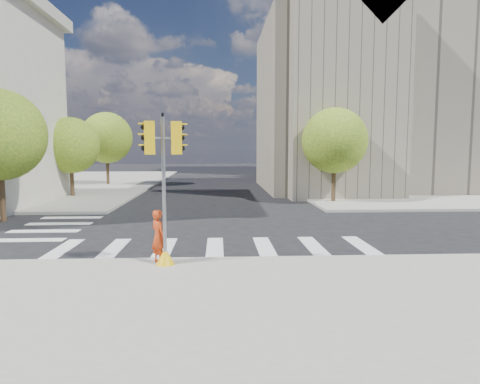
% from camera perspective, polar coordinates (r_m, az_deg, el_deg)
% --- Properties ---
extents(ground, '(160.00, 160.00, 0.00)m').
position_cam_1_polar(ground, '(17.62, -2.98, -5.85)').
color(ground, black).
rests_on(ground, ground).
extents(sidewalk_near, '(30.00, 14.00, 0.15)m').
position_cam_1_polar(sidewalk_near, '(7.17, -3.10, -23.40)').
color(sidewalk_near, gray).
rests_on(sidewalk_near, ground).
extents(sidewalk_far_right, '(28.00, 40.00, 0.15)m').
position_cam_1_polar(sidewalk_far_right, '(47.77, 21.82, 1.26)').
color(sidewalk_far_right, gray).
rests_on(sidewalk_far_right, ground).
extents(sidewalk_far_left, '(28.00, 40.00, 0.15)m').
position_cam_1_polar(sidewalk_far_left, '(47.80, -27.68, 1.01)').
color(sidewalk_far_left, gray).
rests_on(sidewalk_far_left, ground).
extents(civic_building, '(26.00, 16.00, 19.39)m').
position_cam_1_polar(civic_building, '(39.73, 20.54, 10.84)').
color(civic_building, gray).
rests_on(civic_building, ground).
extents(office_tower, '(20.00, 18.00, 30.00)m').
position_cam_1_polar(office_tower, '(64.22, 17.85, 15.86)').
color(office_tower, '#9EA0A3').
rests_on(office_tower, ground).
extents(tree_lw_mid, '(4.00, 4.00, 5.77)m').
position_cam_1_polar(tree_lw_mid, '(32.98, -21.65, 5.79)').
color(tree_lw_mid, '#382616').
rests_on(tree_lw_mid, ground).
extents(tree_lw_far, '(4.80, 4.80, 6.95)m').
position_cam_1_polar(tree_lw_far, '(42.59, -17.36, 6.91)').
color(tree_lw_far, '#382616').
rests_on(tree_lw_far, ground).
extents(tree_re_near, '(4.20, 4.20, 6.16)m').
position_cam_1_polar(tree_re_near, '(28.26, 12.49, 6.71)').
color(tree_re_near, '#382616').
rests_on(tree_re_near, ground).
extents(tree_re_mid, '(4.60, 4.60, 6.66)m').
position_cam_1_polar(tree_re_mid, '(39.96, 7.92, 6.94)').
color(tree_re_mid, '#382616').
rests_on(tree_re_mid, ground).
extents(tree_re_far, '(4.00, 4.00, 5.88)m').
position_cam_1_polar(tree_re_far, '(51.80, 5.41, 6.18)').
color(tree_re_far, '#382616').
rests_on(tree_re_far, ground).
extents(lamp_near, '(0.35, 0.18, 8.11)m').
position_cam_1_polar(lamp_near, '(32.27, 11.49, 7.55)').
color(lamp_near, black).
rests_on(lamp_near, sidewalk_far_right).
extents(lamp_far, '(0.35, 0.18, 8.11)m').
position_cam_1_polar(lamp_far, '(45.96, 7.13, 7.09)').
color(lamp_far, black).
rests_on(lamp_far, sidewalk_far_right).
extents(traffic_signal, '(1.08, 0.56, 4.43)m').
position_cam_1_polar(traffic_signal, '(12.64, -10.08, -1.29)').
color(traffic_signal, '#E9B60C').
rests_on(traffic_signal, sidewalk_near).
extents(photographer, '(0.67, 0.70, 1.61)m').
position_cam_1_polar(photographer, '(13.05, -10.82, -5.84)').
color(photographer, red).
rests_on(photographer, sidewalk_near).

